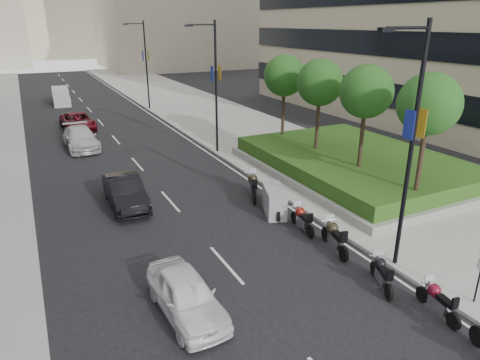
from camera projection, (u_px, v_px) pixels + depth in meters
ground at (320, 312)px, 13.91m from camera, size 160.00×160.00×0.00m
sidewalk_right at (212, 115)px, 42.81m from camera, size 10.00×100.00×0.15m
lane_edge at (161, 121)px, 40.60m from camera, size 0.12×100.00×0.01m
lane_centre at (104, 127)px, 38.42m from camera, size 0.12×100.00×0.01m
planter at (354, 169)px, 26.37m from camera, size 10.00×14.00×0.40m
hedge at (355, 160)px, 26.16m from camera, size 9.40×13.40×0.80m
tree_0 at (429, 105)px, 18.95m from camera, size 2.80×2.80×6.30m
tree_1 at (366, 92)px, 22.30m from camera, size 2.80×2.80×6.30m
tree_2 at (320, 83)px, 25.65m from camera, size 2.80×2.80×6.30m
tree_3 at (284, 76)px, 29.01m from camera, size 2.80×2.80×6.30m
lamp_post_0 at (409, 139)px, 14.73m from camera, size 2.34×0.45×9.00m
lamp_post_1 at (214, 82)px, 28.97m from camera, size 2.34×0.45×9.00m
lamp_post_2 at (145, 61)px, 44.06m from camera, size 2.34×0.45×9.00m
motorcycle_1 at (438, 300)px, 13.66m from camera, size 0.65×1.95×0.98m
motorcycle_2 at (382, 273)px, 15.09m from camera, size 0.98×1.89×1.01m
motorcycle_3 at (334, 237)px, 17.48m from camera, size 0.82×2.28×1.15m
motorcycle_4 at (302, 219)px, 19.22m from camera, size 0.69×2.06×1.03m
motorcycle_5 at (274, 201)px, 20.83m from camera, size 1.59×2.35×1.32m
motorcycle_6 at (253, 186)px, 22.81m from camera, size 1.17×2.29×1.22m
car_a at (186, 295)px, 13.64m from camera, size 1.83×4.15×1.39m
car_b at (125, 192)px, 21.70m from camera, size 1.74×4.70×1.54m
car_c at (81, 138)px, 31.70m from camera, size 2.25×5.34×1.54m
car_d at (78, 121)px, 37.18m from camera, size 2.77×5.39×1.46m
delivery_van at (61, 97)px, 48.30m from camera, size 1.89×4.49×1.85m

